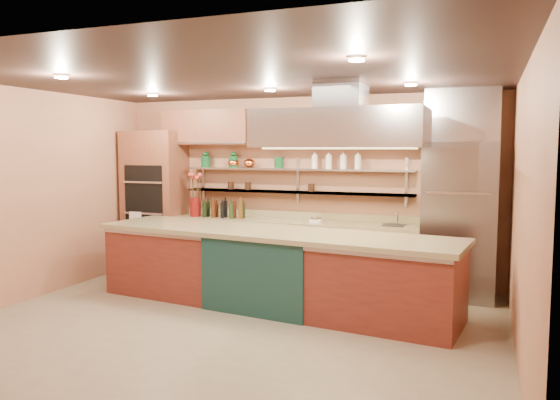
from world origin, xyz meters
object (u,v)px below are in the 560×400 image
at_px(kitchen_scale, 316,219).
at_px(refrigerator, 459,221).
at_px(island, 271,268).
at_px(green_canister, 279,162).
at_px(flower_vase, 195,207).
at_px(copper_kettle, 249,163).

bearing_deg(kitchen_scale, refrigerator, 24.69).
height_order(island, kitchen_scale, kitchen_scale).
distance_m(kitchen_scale, green_canister, 1.08).
xyz_separation_m(island, kitchen_scale, (0.20, 1.29, 0.49)).
xyz_separation_m(kitchen_scale, green_canister, (-0.67, 0.22, 0.82)).
distance_m(island, kitchen_scale, 1.39).
relative_size(island, kitchen_scale, 26.27).
height_order(island, green_canister, green_canister).
xyz_separation_m(flower_vase, kitchen_scale, (2.02, 0.00, -0.10)).
bearing_deg(copper_kettle, island, -57.41).
bearing_deg(copper_kettle, green_canister, 0.00).
relative_size(kitchen_scale, copper_kettle, 1.00).
distance_m(refrigerator, island, 2.61).
bearing_deg(copper_kettle, kitchen_scale, -10.67).
bearing_deg(refrigerator, copper_kettle, 175.86).
bearing_deg(copper_kettle, refrigerator, -4.14).
bearing_deg(flower_vase, green_canister, 9.25).
xyz_separation_m(refrigerator, green_canister, (-2.68, 0.23, 0.75)).
xyz_separation_m(flower_vase, copper_kettle, (0.85, 0.22, 0.70)).
bearing_deg(refrigerator, kitchen_scale, 179.71).
bearing_deg(kitchen_scale, green_canister, -173.21).
relative_size(refrigerator, kitchen_scale, 11.77).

